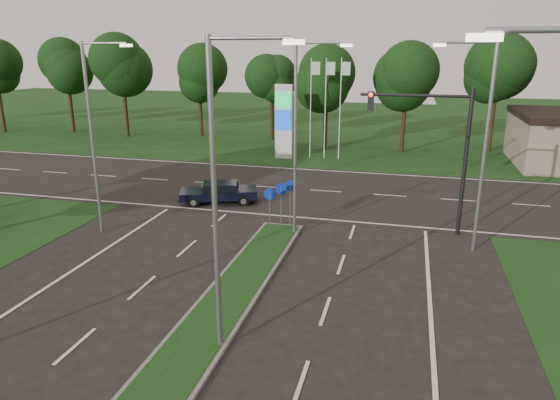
# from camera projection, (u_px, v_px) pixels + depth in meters

# --- Properties ---
(verge_far) EXTENTS (160.00, 50.00, 0.02)m
(verge_far) POSITION_uv_depth(u_px,v_px,m) (359.00, 124.00, 60.63)
(verge_far) COLOR black
(verge_far) RESTS_ON ground
(cross_road) EXTENTS (160.00, 12.00, 0.02)m
(cross_road) POSITION_uv_depth(u_px,v_px,m) (310.00, 190.00, 31.90)
(cross_road) COLOR black
(cross_road) RESTS_ON ground
(median_kerb) EXTENTS (2.00, 26.00, 0.12)m
(median_kerb) POSITION_uv_depth(u_px,v_px,m) (165.00, 383.00, 13.35)
(median_kerb) COLOR slate
(median_kerb) RESTS_ON ground
(streetlight_median_near) EXTENTS (2.53, 0.22, 9.00)m
(streetlight_median_near) POSITION_uv_depth(u_px,v_px,m) (221.00, 186.00, 13.51)
(streetlight_median_near) COLOR gray
(streetlight_median_near) RESTS_ON ground
(streetlight_median_far) EXTENTS (2.53, 0.22, 9.00)m
(streetlight_median_far) POSITION_uv_depth(u_px,v_px,m) (300.00, 131.00, 22.78)
(streetlight_median_far) COLOR gray
(streetlight_median_far) RESTS_ON ground
(streetlight_left_far) EXTENTS (2.53, 0.22, 9.00)m
(streetlight_left_far) POSITION_uv_depth(u_px,v_px,m) (95.00, 129.00, 23.15)
(streetlight_left_far) COLOR gray
(streetlight_left_far) RESTS_ON ground
(streetlight_right_far) EXTENTS (2.53, 0.22, 9.00)m
(streetlight_right_far) POSITION_uv_depth(u_px,v_px,m) (481.00, 138.00, 20.91)
(streetlight_right_far) COLOR gray
(streetlight_right_far) RESTS_ON ground
(traffic_signal) EXTENTS (5.10, 0.42, 7.00)m
(traffic_signal) POSITION_uv_depth(u_px,v_px,m) (438.00, 138.00, 23.27)
(traffic_signal) COLOR black
(traffic_signal) RESTS_ON ground
(median_signs) EXTENTS (1.16, 1.76, 2.38)m
(median_signs) POSITION_uv_depth(u_px,v_px,m) (281.00, 197.00, 24.36)
(median_signs) COLOR gray
(median_signs) RESTS_ON ground
(gas_pylon) EXTENTS (5.80, 1.26, 8.00)m
(gas_pylon) POSITION_uv_depth(u_px,v_px,m) (286.00, 120.00, 40.27)
(gas_pylon) COLOR silver
(gas_pylon) RESTS_ON ground
(treeline_far) EXTENTS (6.00, 6.00, 9.90)m
(treeline_far) POSITION_uv_depth(u_px,v_px,m) (347.00, 70.00, 44.67)
(treeline_far) COLOR black
(treeline_far) RESTS_ON ground
(navy_sedan) EXTENTS (4.78, 3.19, 1.22)m
(navy_sedan) POSITION_uv_depth(u_px,v_px,m) (219.00, 192.00, 29.12)
(navy_sedan) COLOR black
(navy_sedan) RESTS_ON ground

